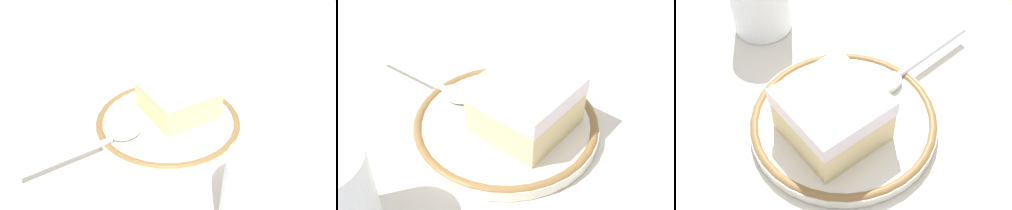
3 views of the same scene
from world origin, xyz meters
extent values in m
plane|color=#B7B2A8|center=(0.00, 0.00, 0.00)|extent=(2.40, 2.40, 0.00)
cube|color=beige|center=(0.00, 0.00, 0.00)|extent=(0.54, 0.35, 0.00)
cylinder|color=silver|center=(0.02, -0.01, 0.01)|extent=(0.19, 0.19, 0.01)
torus|color=olive|center=(0.02, -0.01, 0.01)|extent=(0.19, 0.19, 0.01)
cube|color=beige|center=(0.00, 0.00, 0.03)|extent=(0.12, 0.11, 0.04)
cube|color=white|center=(0.00, 0.00, 0.06)|extent=(0.12, 0.12, 0.02)
ellipsoid|color=silver|center=(0.06, -0.06, 0.02)|extent=(0.04, 0.05, 0.01)
cylinder|color=silver|center=(0.10, -0.11, 0.02)|extent=(0.07, 0.09, 0.01)
cylinder|color=brown|center=(0.17, 0.08, 0.02)|extent=(0.06, 0.06, 0.04)
camera|label=1|loc=(0.35, 0.02, 0.25)|focal=34.00mm
camera|label=2|loc=(0.10, 0.31, 0.31)|focal=47.76mm
camera|label=3|loc=(-0.26, 0.00, 0.36)|focal=48.71mm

